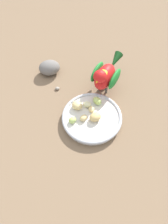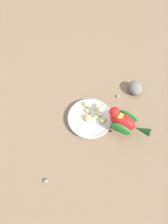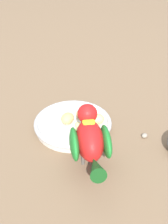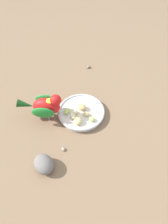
{
  "view_description": "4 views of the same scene",
  "coord_description": "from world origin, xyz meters",
  "px_view_note": "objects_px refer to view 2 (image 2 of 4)",
  "views": [
    {
      "loc": [
        -0.25,
        -0.29,
        0.65
      ],
      "look_at": [
        0.01,
        0.02,
        0.04
      ],
      "focal_mm": 35.85,
      "sensor_mm": 36.0,
      "label": 1
    },
    {
      "loc": [
        0.34,
        -0.29,
        0.8
      ],
      "look_at": [
        0.0,
        -0.01,
        0.06
      ],
      "focal_mm": 31.74,
      "sensor_mm": 36.0,
      "label": 2
    },
    {
      "loc": [
        0.65,
        0.19,
        0.5
      ],
      "look_at": [
        0.01,
        0.03,
        0.05
      ],
      "focal_mm": 49.67,
      "sensor_mm": 36.0,
      "label": 3
    },
    {
      "loc": [
        -0.19,
        0.46,
        0.65
      ],
      "look_at": [
        0.01,
        0.02,
        0.05
      ],
      "focal_mm": 30.26,
      "sensor_mm": 36.0,
      "label": 4
    }
  ],
  "objects_px": {
    "apple_piece_3": "(103,120)",
    "rock_large": "(135,88)",
    "apple_piece_1": "(86,104)",
    "apple_piece_2": "(88,118)",
    "apple_piece_4": "(87,111)",
    "pebble_0": "(118,96)",
    "feeding_bowl": "(90,118)",
    "apple_piece_0": "(98,107)",
    "apple_piece_6": "(96,117)",
    "parrot": "(124,121)",
    "pebble_1": "(46,181)",
    "apple_piece_5": "(100,114)"
  },
  "relations": [
    {
      "from": "apple_piece_4",
      "to": "pebble_0",
      "type": "bearing_deg",
      "value": 83.25
    },
    {
      "from": "apple_piece_0",
      "to": "rock_large",
      "type": "height_order",
      "value": "rock_large"
    },
    {
      "from": "rock_large",
      "to": "apple_piece_3",
      "type": "bearing_deg",
      "value": -81.81
    },
    {
      "from": "apple_piece_5",
      "to": "rock_large",
      "type": "xyz_separation_m",
      "value": [
        0.0,
        0.23,
        -0.0
      ]
    },
    {
      "from": "apple_piece_1",
      "to": "parrot",
      "type": "height_order",
      "value": "parrot"
    },
    {
      "from": "pebble_0",
      "to": "pebble_1",
      "type": "xyz_separation_m",
      "value": [
        0.11,
        -0.49,
        0.0
      ]
    },
    {
      "from": "apple_piece_2",
      "to": "apple_piece_5",
      "type": "distance_m",
      "value": 0.06
    },
    {
      "from": "apple_piece_4",
      "to": "apple_piece_6",
      "type": "height_order",
      "value": "apple_piece_4"
    },
    {
      "from": "apple_piece_6",
      "to": "parrot",
      "type": "distance_m",
      "value": 0.13
    },
    {
      "from": "feeding_bowl",
      "to": "apple_piece_3",
      "type": "height_order",
      "value": "apple_piece_3"
    },
    {
      "from": "rock_large",
      "to": "pebble_0",
      "type": "relative_size",
      "value": 4.92
    },
    {
      "from": "apple_piece_1",
      "to": "apple_piece_5",
      "type": "xyz_separation_m",
      "value": [
        0.08,
        0.02,
        -0.0
      ]
    },
    {
      "from": "apple_piece_5",
      "to": "apple_piece_2",
      "type": "bearing_deg",
      "value": -103.56
    },
    {
      "from": "apple_piece_0",
      "to": "apple_piece_1",
      "type": "distance_m",
      "value": 0.06
    },
    {
      "from": "apple_piece_5",
      "to": "apple_piece_6",
      "type": "relative_size",
      "value": 1.12
    },
    {
      "from": "apple_piece_1",
      "to": "rock_large",
      "type": "relative_size",
      "value": 0.32
    },
    {
      "from": "feeding_bowl",
      "to": "apple_piece_2",
      "type": "xyz_separation_m",
      "value": [
        0.0,
        -0.01,
        0.02
      ]
    },
    {
      "from": "apple_piece_6",
      "to": "pebble_1",
      "type": "relative_size",
      "value": 1.15
    },
    {
      "from": "apple_piece_1",
      "to": "apple_piece_6",
      "type": "height_order",
      "value": "apple_piece_1"
    },
    {
      "from": "apple_piece_1",
      "to": "apple_piece_4",
      "type": "distance_m",
      "value": 0.03
    },
    {
      "from": "apple_piece_5",
      "to": "parrot",
      "type": "xyz_separation_m",
      "value": [
        0.11,
        0.03,
        0.05
      ]
    },
    {
      "from": "rock_large",
      "to": "pebble_0",
      "type": "xyz_separation_m",
      "value": [
        -0.03,
        -0.09,
        -0.02
      ]
    },
    {
      "from": "apple_piece_3",
      "to": "rock_large",
      "type": "relative_size",
      "value": 0.41
    },
    {
      "from": "apple_piece_0",
      "to": "apple_piece_3",
      "type": "xyz_separation_m",
      "value": [
        0.07,
        -0.03,
        -0.0
      ]
    },
    {
      "from": "apple_piece_3",
      "to": "apple_piece_4",
      "type": "relative_size",
      "value": 1.25
    },
    {
      "from": "pebble_1",
      "to": "apple_piece_5",
      "type": "bearing_deg",
      "value": 103.27
    },
    {
      "from": "feeding_bowl",
      "to": "apple_piece_4",
      "type": "distance_m",
      "value": 0.04
    },
    {
      "from": "parrot",
      "to": "apple_piece_0",
      "type": "bearing_deg",
      "value": -15.87
    },
    {
      "from": "parrot",
      "to": "pebble_0",
      "type": "xyz_separation_m",
      "value": [
        -0.13,
        0.11,
        -0.07
      ]
    },
    {
      "from": "apple_piece_3",
      "to": "pebble_1",
      "type": "relative_size",
      "value": 1.6
    },
    {
      "from": "pebble_1",
      "to": "feeding_bowl",
      "type": "bearing_deg",
      "value": 108.0
    },
    {
      "from": "parrot",
      "to": "rock_large",
      "type": "distance_m",
      "value": 0.23
    },
    {
      "from": "rock_large",
      "to": "apple_piece_0",
      "type": "bearing_deg",
      "value": -98.35
    },
    {
      "from": "pebble_0",
      "to": "pebble_1",
      "type": "relative_size",
      "value": 0.79
    },
    {
      "from": "apple_piece_1",
      "to": "apple_piece_3",
      "type": "relative_size",
      "value": 0.77
    },
    {
      "from": "apple_piece_6",
      "to": "parrot",
      "type": "bearing_deg",
      "value": 26.19
    },
    {
      "from": "apple_piece_1",
      "to": "apple_piece_2",
      "type": "bearing_deg",
      "value": -32.1
    },
    {
      "from": "apple_piece_2",
      "to": "pebble_0",
      "type": "relative_size",
      "value": 2.35
    },
    {
      "from": "feeding_bowl",
      "to": "pebble_0",
      "type": "distance_m",
      "value": 0.19
    },
    {
      "from": "parrot",
      "to": "rock_large",
      "type": "height_order",
      "value": "parrot"
    },
    {
      "from": "apple_piece_0",
      "to": "rock_large",
      "type": "bearing_deg",
      "value": 81.65
    },
    {
      "from": "apple_piece_4",
      "to": "apple_piece_6",
      "type": "relative_size",
      "value": 1.11
    },
    {
      "from": "apple_piece_6",
      "to": "rock_large",
      "type": "bearing_deg",
      "value": 89.72
    },
    {
      "from": "parrot",
      "to": "pebble_0",
      "type": "relative_size",
      "value": 11.45
    },
    {
      "from": "parrot",
      "to": "apple_piece_6",
      "type": "bearing_deg",
      "value": 4.89
    },
    {
      "from": "rock_large",
      "to": "pebble_1",
      "type": "xyz_separation_m",
      "value": [
        0.08,
        -0.58,
        -0.02
      ]
    },
    {
      "from": "apple_piece_3",
      "to": "apple_piece_5",
      "type": "height_order",
      "value": "apple_piece_3"
    },
    {
      "from": "apple_piece_6",
      "to": "feeding_bowl",
      "type": "bearing_deg",
      "value": -126.49
    },
    {
      "from": "apple_piece_1",
      "to": "rock_large",
      "type": "bearing_deg",
      "value": 72.39
    },
    {
      "from": "feeding_bowl",
      "to": "apple_piece_4",
      "type": "height_order",
      "value": "apple_piece_4"
    }
  ]
}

